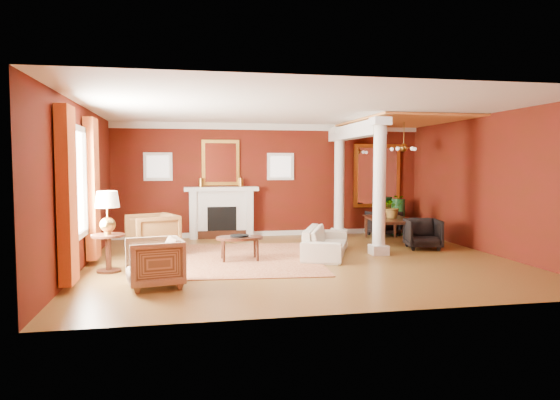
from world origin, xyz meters
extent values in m
plane|color=brown|center=(0.00, 0.00, 0.00)|extent=(8.00, 8.00, 0.00)
cube|color=#53100B|center=(0.00, 3.50, 1.45)|extent=(8.00, 0.04, 2.90)
cube|color=#53100B|center=(0.00, -3.50, 1.45)|extent=(8.00, 0.04, 2.90)
cube|color=#53100B|center=(-4.00, 0.00, 1.45)|extent=(0.04, 7.00, 2.90)
cube|color=#53100B|center=(4.00, 0.00, 1.45)|extent=(0.04, 7.00, 2.90)
cube|color=silver|center=(0.00, 0.00, 2.90)|extent=(8.00, 7.00, 0.04)
cube|color=silver|center=(-1.30, 3.33, 0.60)|extent=(1.60, 0.34, 1.20)
cube|color=black|center=(-1.30, 3.16, 0.45)|extent=(0.72, 0.03, 0.70)
cube|color=black|center=(-1.30, 3.16, 0.10)|extent=(1.20, 0.05, 0.20)
cube|color=silver|center=(-1.30, 3.29, 1.24)|extent=(1.85, 0.42, 0.10)
cube|color=silver|center=(-2.00, 3.30, 0.60)|extent=(0.16, 0.40, 1.20)
cube|color=silver|center=(-0.60, 3.30, 0.60)|extent=(0.16, 0.40, 1.20)
cube|color=gold|center=(-1.30, 3.46, 1.90)|extent=(0.95, 0.06, 1.15)
cube|color=white|center=(-1.30, 3.42, 1.90)|extent=(0.78, 0.02, 0.98)
cube|color=silver|center=(-2.85, 3.47, 1.80)|extent=(0.70, 0.06, 0.70)
cube|color=white|center=(-2.85, 3.44, 1.80)|extent=(0.54, 0.02, 0.54)
cube|color=silver|center=(0.25, 3.47, 1.80)|extent=(0.70, 0.06, 0.70)
cube|color=white|center=(0.25, 3.44, 1.80)|extent=(0.54, 0.02, 0.54)
cube|color=white|center=(-3.98, -0.60, 1.55)|extent=(0.03, 1.30, 1.70)
cube|color=silver|center=(-3.95, -1.30, 1.55)|extent=(0.08, 0.10, 1.90)
cube|color=silver|center=(-3.95, 0.10, 1.55)|extent=(0.08, 0.10, 1.90)
cube|color=#C45221|center=(-3.88, -1.60, 1.40)|extent=(0.18, 0.55, 2.60)
cube|color=#C45221|center=(-3.88, 0.40, 1.40)|extent=(0.18, 0.55, 2.60)
cube|color=silver|center=(1.70, 0.30, 0.10)|extent=(0.34, 0.34, 0.20)
cylinder|color=silver|center=(1.70, 0.30, 1.45)|extent=(0.26, 0.26, 2.50)
cube|color=silver|center=(1.70, 0.30, 2.72)|extent=(0.36, 0.36, 0.16)
cube|color=silver|center=(1.70, 3.00, 0.10)|extent=(0.34, 0.34, 0.20)
cylinder|color=silver|center=(1.70, 3.00, 1.45)|extent=(0.26, 0.26, 2.50)
cube|color=silver|center=(1.70, 3.00, 2.72)|extent=(0.36, 0.36, 0.16)
cube|color=silver|center=(1.70, 1.90, 2.62)|extent=(0.30, 3.20, 0.32)
cube|color=#E58E43|center=(2.85, 1.75, 2.87)|extent=(2.30, 3.40, 0.04)
cube|color=gold|center=(2.90, 3.46, 1.55)|extent=(1.30, 0.06, 1.70)
cube|color=white|center=(2.90, 3.42, 1.55)|extent=(1.10, 0.02, 1.50)
cylinder|color=#A77F34|center=(2.90, 1.80, 2.58)|extent=(0.02, 0.02, 0.65)
sphere|color=#A77F34|center=(2.90, 1.80, 2.25)|extent=(0.20, 0.20, 0.20)
sphere|color=beige|center=(3.18, 1.80, 2.22)|extent=(0.09, 0.09, 0.09)
sphere|color=beige|center=(2.99, 2.07, 2.22)|extent=(0.09, 0.09, 0.09)
sphere|color=beige|center=(2.67, 1.96, 2.22)|extent=(0.09, 0.09, 0.09)
sphere|color=beige|center=(2.67, 1.64, 2.22)|extent=(0.09, 0.09, 0.09)
sphere|color=beige|center=(2.99, 1.53, 2.22)|extent=(0.09, 0.09, 0.09)
cube|color=silver|center=(0.00, 3.46, 2.82)|extent=(8.00, 0.08, 0.16)
cube|color=silver|center=(0.00, 3.46, 0.06)|extent=(8.00, 0.08, 0.12)
cube|color=maroon|center=(-0.98, 0.36, 0.01)|extent=(2.97, 3.80, 0.01)
imported|color=beige|center=(0.60, 0.40, 0.38)|extent=(1.25, 2.03, 0.77)
imported|color=black|center=(-2.86, 1.12, 0.47)|extent=(1.11, 1.15, 0.93)
imported|color=tan|center=(-2.66, -1.64, 0.41)|extent=(0.88, 0.92, 0.81)
cylinder|color=black|center=(-1.17, 0.20, 0.44)|extent=(0.91, 0.91, 0.05)
cylinder|color=black|center=(-1.49, 0.00, 0.20)|extent=(0.05, 0.05, 0.41)
cylinder|color=black|center=(-0.85, 0.00, 0.20)|extent=(0.05, 0.05, 0.41)
cylinder|color=black|center=(-1.49, 0.41, 0.20)|extent=(0.05, 0.05, 0.41)
cylinder|color=black|center=(-0.85, 0.41, 0.20)|extent=(0.05, 0.05, 0.41)
imported|color=black|center=(-1.14, 0.20, 0.57)|extent=(0.16, 0.04, 0.21)
cylinder|color=black|center=(-3.50, -0.41, 0.02)|extent=(0.41, 0.41, 0.04)
cylinder|color=black|center=(-3.50, -0.41, 0.32)|extent=(0.10, 0.10, 0.63)
cylinder|color=black|center=(-3.50, -0.41, 0.63)|extent=(0.56, 0.56, 0.04)
sphere|color=#A77F34|center=(-3.50, -0.41, 0.82)|extent=(0.26, 0.26, 0.26)
cylinder|color=#A77F34|center=(-3.50, -0.41, 1.00)|extent=(0.03, 0.03, 0.28)
cone|color=beige|center=(-3.50, -0.41, 1.26)|extent=(0.41, 0.41, 0.28)
imported|color=black|center=(2.62, 1.88, 0.45)|extent=(0.76, 1.69, 0.91)
imported|color=black|center=(2.93, 0.80, 0.36)|extent=(0.82, 0.79, 0.73)
imported|color=black|center=(2.88, 2.92, 0.36)|extent=(0.87, 0.84, 0.72)
sphere|color=#123917|center=(3.32, 3.00, 0.19)|extent=(0.40, 0.40, 0.40)
cylinder|color=#123917|center=(3.32, 3.00, 0.48)|extent=(0.36, 0.36, 0.95)
imported|color=#26591E|center=(2.65, 1.81, 1.12)|extent=(0.51, 0.56, 0.43)
camera|label=1|loc=(-2.18, -9.29, 1.84)|focal=32.00mm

